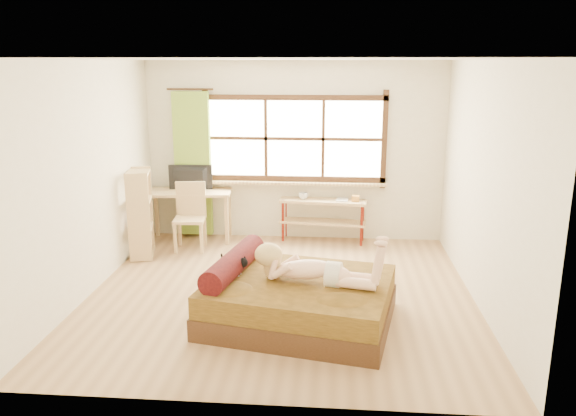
# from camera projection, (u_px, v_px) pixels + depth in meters

# --- Properties ---
(floor) EXTENTS (4.50, 4.50, 0.00)m
(floor) POSITION_uv_depth(u_px,v_px,m) (281.00, 293.00, 6.68)
(floor) COLOR #9E754C
(floor) RESTS_ON ground
(ceiling) EXTENTS (4.50, 4.50, 0.00)m
(ceiling) POSITION_uv_depth(u_px,v_px,m) (280.00, 59.00, 6.00)
(ceiling) COLOR white
(ceiling) RESTS_ON wall_back
(wall_back) EXTENTS (4.50, 0.00, 4.50)m
(wall_back) POSITION_uv_depth(u_px,v_px,m) (295.00, 152.00, 8.51)
(wall_back) COLOR silver
(wall_back) RESTS_ON floor
(wall_front) EXTENTS (4.50, 0.00, 4.50)m
(wall_front) POSITION_uv_depth(u_px,v_px,m) (252.00, 245.00, 4.17)
(wall_front) COLOR silver
(wall_front) RESTS_ON floor
(wall_left) EXTENTS (0.00, 4.50, 4.50)m
(wall_left) POSITION_uv_depth(u_px,v_px,m) (88.00, 179.00, 6.52)
(wall_left) COLOR silver
(wall_left) RESTS_ON floor
(wall_right) EXTENTS (0.00, 4.50, 4.50)m
(wall_right) POSITION_uv_depth(u_px,v_px,m) (484.00, 186.00, 6.16)
(wall_right) COLOR silver
(wall_right) RESTS_ON floor
(window) EXTENTS (2.80, 0.16, 1.46)m
(window) POSITION_uv_depth(u_px,v_px,m) (294.00, 142.00, 8.44)
(window) COLOR #FFEDBF
(window) RESTS_ON wall_back
(curtain) EXTENTS (0.55, 0.10, 2.20)m
(curtain) POSITION_uv_depth(u_px,v_px,m) (193.00, 165.00, 8.57)
(curtain) COLOR olive
(curtain) RESTS_ON wall_back
(bed) EXTENTS (2.13, 1.84, 0.71)m
(bed) POSITION_uv_depth(u_px,v_px,m) (295.00, 299.00, 5.91)
(bed) COLOR black
(bed) RESTS_ON floor
(woman) EXTENTS (1.36, 0.63, 0.56)m
(woman) POSITION_uv_depth(u_px,v_px,m) (314.00, 256.00, 5.71)
(woman) COLOR beige
(woman) RESTS_ON bed
(kitten) EXTENTS (0.30, 0.17, 0.23)m
(kitten) POSITION_uv_depth(u_px,v_px,m) (233.00, 264.00, 5.97)
(kitten) COLOR black
(kitten) RESTS_ON bed
(desk) EXTENTS (1.29, 0.69, 0.78)m
(desk) POSITION_uv_depth(u_px,v_px,m) (190.00, 197.00, 8.52)
(desk) COLOR tan
(desk) RESTS_ON floor
(monitor) EXTENTS (0.66, 0.15, 0.38)m
(monitor) POSITION_uv_depth(u_px,v_px,m) (190.00, 178.00, 8.49)
(monitor) COLOR black
(monitor) RESTS_ON desk
(chair) EXTENTS (0.48, 0.48, 0.98)m
(chair) POSITION_uv_depth(u_px,v_px,m) (190.00, 212.00, 8.20)
(chair) COLOR tan
(chair) RESTS_ON floor
(pipe_shelf) EXTENTS (1.33, 0.47, 0.74)m
(pipe_shelf) POSITION_uv_depth(u_px,v_px,m) (324.00, 211.00, 8.52)
(pipe_shelf) COLOR tan
(pipe_shelf) RESTS_ON floor
(cup) EXTENTS (0.15, 0.15, 0.10)m
(cup) POSITION_uv_depth(u_px,v_px,m) (303.00, 196.00, 8.49)
(cup) COLOR gray
(cup) RESTS_ON pipe_shelf
(book) EXTENTS (0.20, 0.26, 0.02)m
(book) POSITION_uv_depth(u_px,v_px,m) (336.00, 199.00, 8.46)
(book) COLOR gray
(book) RESTS_ON pipe_shelf
(bookshelf) EXTENTS (0.42, 0.59, 1.23)m
(bookshelf) POSITION_uv_depth(u_px,v_px,m) (140.00, 213.00, 7.82)
(bookshelf) COLOR tan
(bookshelf) RESTS_ON floor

